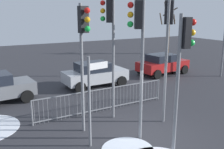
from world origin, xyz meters
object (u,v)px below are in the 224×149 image
at_px(traffic_light_mid_left, 183,54).
at_px(direction_sign_post, 91,97).
at_px(traffic_light_mid_right, 83,40).
at_px(traffic_light_rear_right, 138,39).
at_px(traffic_light_foreground_left, 110,31).
at_px(bare_tree_left, 168,28).
at_px(traffic_light_rear_left, 168,33).
at_px(car_silver_near, 95,74).
at_px(car_red_far, 162,64).

distance_m(traffic_light_mid_left, direction_sign_post, 3.19).
distance_m(traffic_light_mid_right, direction_sign_post, 2.03).
xyz_separation_m(traffic_light_mid_left, traffic_light_rear_right, (-0.64, 1.41, 0.36)).
distance_m(traffic_light_mid_left, traffic_light_mid_right, 3.43).
distance_m(traffic_light_foreground_left, traffic_light_rear_right, 2.13).
relative_size(traffic_light_mid_left, bare_tree_left, 0.80).
bearing_deg(traffic_light_rear_left, car_silver_near, 141.74).
distance_m(direction_sign_post, car_red_far, 11.31).
distance_m(direction_sign_post, bare_tree_left, 21.07).
distance_m(car_red_far, bare_tree_left, 10.04).
relative_size(traffic_light_mid_right, traffic_light_rear_right, 0.97).
distance_m(traffic_light_mid_left, bare_tree_left, 20.74).
xyz_separation_m(traffic_light_rear_left, direction_sign_post, (-3.52, -0.47, -1.89)).
xyz_separation_m(direction_sign_post, car_silver_near, (3.16, 6.52, -0.95)).
relative_size(car_red_far, bare_tree_left, 0.72).
height_order(car_red_far, bare_tree_left, bare_tree_left).
height_order(traffic_light_mid_left, traffic_light_mid_right, traffic_light_mid_right).
bearing_deg(traffic_light_foreground_left, traffic_light_mid_left, -141.08).
bearing_deg(bare_tree_left, traffic_light_rear_right, -133.44).
height_order(traffic_light_mid_left, traffic_light_rear_right, traffic_light_rear_right).
bearing_deg(traffic_light_mid_right, bare_tree_left, -149.32).
distance_m(traffic_light_foreground_left, traffic_light_rear_left, 2.27).
relative_size(traffic_light_mid_left, car_silver_near, 1.14).
distance_m(traffic_light_mid_right, car_red_far, 10.81).
height_order(traffic_light_mid_right, car_silver_near, traffic_light_mid_right).
height_order(traffic_light_rear_left, bare_tree_left, bare_tree_left).
height_order(traffic_light_mid_left, traffic_light_rear_left, traffic_light_rear_left).
relative_size(traffic_light_foreground_left, direction_sign_post, 1.63).
bearing_deg(car_red_far, traffic_light_foreground_left, -149.17).
bearing_deg(direction_sign_post, traffic_light_mid_left, -47.13).
bearing_deg(traffic_light_mid_right, traffic_light_foreground_left, -162.27).
relative_size(traffic_light_rear_left, car_red_far, 1.25).
relative_size(traffic_light_foreground_left, car_silver_near, 1.31).
bearing_deg(traffic_light_foreground_left, traffic_light_rear_right, -152.29).
bearing_deg(car_red_far, traffic_light_rear_right, -139.82).
xyz_separation_m(traffic_light_mid_left, bare_tree_left, (13.18, 16.01, -0.41)).
xyz_separation_m(traffic_light_mid_left, car_silver_near, (0.91, 8.23, -2.44)).
xyz_separation_m(traffic_light_foreground_left, direction_sign_post, (-1.69, -1.83, -1.93)).
relative_size(traffic_light_foreground_left, traffic_light_mid_right, 1.06).
bearing_deg(traffic_light_mid_left, car_red_far, 150.48).
height_order(traffic_light_rear_right, car_red_far, traffic_light_rear_right).
bearing_deg(traffic_light_rear_right, car_silver_near, 14.12).
relative_size(traffic_light_rear_right, direction_sign_post, 1.59).
relative_size(traffic_light_foreground_left, traffic_light_rear_right, 1.03).
bearing_deg(traffic_light_rear_left, bare_tree_left, 97.60).
distance_m(traffic_light_foreground_left, car_silver_near, 5.70).
relative_size(direction_sign_post, bare_tree_left, 0.56).
bearing_deg(direction_sign_post, car_silver_near, 54.19).
bearing_deg(direction_sign_post, car_red_far, 28.64).
height_order(traffic_light_rear_right, bare_tree_left, bare_tree_left).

